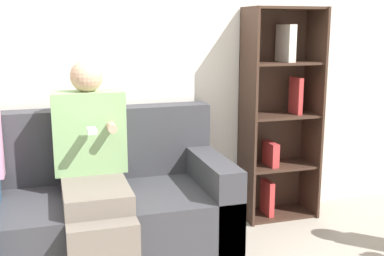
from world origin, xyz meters
name	(u,v)px	position (x,y,z in m)	size (l,w,h in m)	color
back_wall	(109,45)	(0.00, 0.95, 1.27)	(10.00, 0.06, 2.55)	silver
couch	(79,212)	(-0.28, 0.51, 0.29)	(1.82, 0.82, 0.88)	#38383D
adult_seated	(93,164)	(-0.19, 0.40, 0.61)	(0.43, 0.75, 1.20)	#70665B
bookshelf	(278,114)	(1.19, 0.80, 0.77)	(0.54, 0.31, 1.53)	#3D281E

